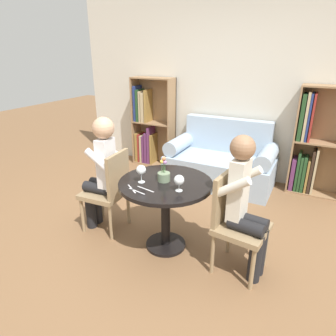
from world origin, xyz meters
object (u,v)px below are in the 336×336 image
chair_right (235,219)px  flower_vase (164,175)px  bookshelf_left (150,126)px  chair_left (110,188)px  couch (221,163)px  wine_glass_right (179,180)px  person_right (246,205)px  wine_glass_left (141,170)px  person_left (101,171)px  bookshelf_right (314,147)px

chair_right → flower_vase: 0.75m
chair_right → bookshelf_left: bearing=52.1°
chair_left → chair_right: bearing=85.9°
chair_left → couch: bearing=155.2°
chair_right → wine_glass_right: 0.59m
wine_glass_right → flower_vase: (-0.22, 0.13, -0.04)m
bookshelf_left → person_right: (2.11, -2.03, 0.01)m
wine_glass_left → chair_left: bearing=166.0°
chair_right → wine_glass_left: size_ratio=5.31×
person_left → couch: bearing=152.9°
bookshelf_right → chair_left: size_ratio=1.61×
person_right → flower_vase: size_ratio=5.23×
wine_glass_right → chair_left: bearing=171.8°
wine_glass_left → flower_vase: 0.22m
chair_right → person_left: (-1.43, -0.00, 0.19)m
chair_right → flower_vase: (-0.70, 0.01, 0.28)m
wine_glass_left → flower_vase: bearing=35.3°
chair_right → couch: bearing=27.9°
chair_right → wine_glass_left: 0.94m
couch → chair_left: 1.88m
bookshelf_left → person_left: 2.10m
bookshelf_left → wine_glass_right: 2.64m
flower_vase → wine_glass_right: bearing=-30.2°
wine_glass_left → wine_glass_right: (0.39, -0.00, -0.02)m
bookshelf_left → bookshelf_right: same height
person_left → person_right: 1.52m
wine_glass_left → chair_right: bearing=7.3°
bookshelf_left → person_right: bearing=-43.9°
chair_left → person_right: 1.44m
person_left → wine_glass_right: size_ratio=8.53×
bookshelf_left → wine_glass_left: bookshelf_left is taller
couch → wine_glass_left: 1.94m
bookshelf_right → wine_glass_left: 2.54m
wine_glass_left → wine_glass_right: bearing=-0.7°
chair_right → flower_vase: bearing=96.1°
couch → person_right: person_right is taller
couch → wine_glass_right: size_ratio=10.26×
chair_left → flower_vase: bearing=86.4°
bookshelf_left → bookshelf_right: size_ratio=1.00×
chair_right → person_left: bearing=96.9°
couch → person_right: 1.96m
person_right → flower_vase: (-0.78, 0.03, 0.11)m
person_right → wine_glass_left: person_right is taller
couch → chair_right: 1.89m
couch → bookshelf_right: bookshelf_right is taller
couch → wine_glass_left: couch is taller
couch → bookshelf_right: (1.18, 0.27, 0.34)m
bookshelf_left → flower_vase: size_ratio=6.07×
chair_left → person_left: size_ratio=0.72×
chair_left → chair_right: 1.35m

